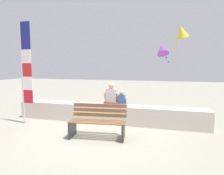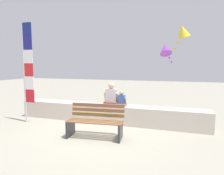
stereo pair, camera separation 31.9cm
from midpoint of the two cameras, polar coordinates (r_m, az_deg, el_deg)
name	(u,v)px [view 1 (the left image)]	position (r m, az deg, el deg)	size (l,w,h in m)	color
ground_plane	(98,131)	(5.88, -5.66, -12.79)	(40.00, 40.00, 0.00)	#9B9785
seawall_ledge	(107,113)	(6.65, -2.77, -7.74)	(6.55, 0.58, 0.61)	beige
park_bench	(98,122)	(5.31, -5.94, -10.26)	(1.58, 0.77, 0.88)	#905F3E
person_adult	(112,96)	(6.47, -1.56, -2.63)	(0.51, 0.37, 0.78)	brown
person_child	(122,100)	(6.39, 1.48, -3.69)	(0.33, 0.24, 0.51)	brown
flag_banner	(25,67)	(6.99, -25.71, 5.51)	(0.40, 0.05, 3.35)	#B7B7BC
kite_purple	(162,49)	(8.59, 13.74, 10.99)	(0.72, 0.80, 0.90)	purple
kite_yellow	(182,32)	(6.82, 18.73, 15.39)	(0.65, 0.64, 0.83)	yellow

